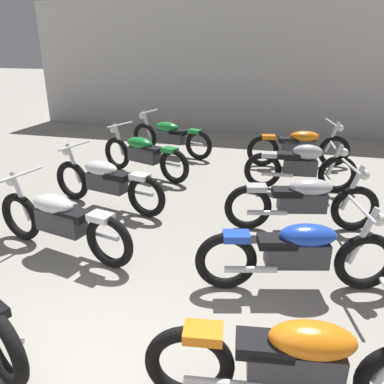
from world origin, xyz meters
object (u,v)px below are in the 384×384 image
Objects in this scene: motorcycle_right_row_3 at (301,166)px; motorcycle_left_row_3 at (143,154)px; motorcycle_right_row_0 at (297,361)px; motorcycle_left_row_2 at (106,181)px; motorcycle_right_row_1 at (298,252)px; motorcycle_right_row_4 at (299,146)px; motorcycle_left_row_4 at (170,136)px; motorcycle_right_row_2 at (303,200)px; motorcycle_left_row_1 at (60,220)px.

motorcycle_left_row_3 is at bearing 178.91° from motorcycle_right_row_3.
motorcycle_left_row_3 is at bearing 122.09° from motorcycle_right_row_0.
motorcycle_left_row_2 is 1.00× the size of motorcycle_right_row_1.
motorcycle_left_row_3 is 3.28m from motorcycle_right_row_4.
motorcycle_left_row_4 is 6.91m from motorcycle_right_row_0.
motorcycle_right_row_2 is (0.06, 1.48, 0.00)m from motorcycle_right_row_1.
motorcycle_left_row_3 is 0.97× the size of motorcycle_right_row_2.
motorcycle_left_row_2 and motorcycle_left_row_3 have the same top height.
motorcycle_right_row_3 is (3.00, 1.57, 0.01)m from motorcycle_left_row_2.
motorcycle_left_row_2 is 1.01× the size of motorcycle_left_row_4.
motorcycle_right_row_1 is at bearing -92.39° from motorcycle_right_row_2.
motorcycle_left_row_1 is 1.00× the size of motorcycle_right_row_4.
motorcycle_right_row_2 is (2.95, 1.40, 0.00)m from motorcycle_left_row_1.
motorcycle_right_row_2 reaches higher than motorcycle_right_row_3.
motorcycle_left_row_1 is at bearing -86.91° from motorcycle_left_row_2.
motorcycle_left_row_3 is at bearing 91.30° from motorcycle_left_row_1.
motorcycle_right_row_1 is at bearing -90.64° from motorcycle_right_row_3.
motorcycle_right_row_3 is (-0.03, 1.62, 0.01)m from motorcycle_right_row_2.
motorcycle_right_row_3 is at bearing 89.55° from motorcycle_right_row_0.
motorcycle_left_row_1 is 3.27m from motorcycle_right_row_2.
motorcycle_left_row_3 is 1.05× the size of motorcycle_right_row_3.
motorcycle_left_row_1 is 1.00× the size of motorcycle_left_row_2.
motorcycle_right_row_0 is (2.97, -3.09, 0.00)m from motorcycle_left_row_2.
motorcycle_right_row_0 is 1.01× the size of motorcycle_right_row_4.
motorcycle_right_row_2 and motorcycle_right_row_4 have the same top height.
motorcycle_right_row_4 is (-0.02, 1.45, -0.01)m from motorcycle_right_row_3.
motorcycle_right_row_0 reaches higher than motorcycle_right_row_3.
motorcycle_right_row_4 is at bearing 89.86° from motorcycle_right_row_1.
motorcycle_left_row_4 is 5.53m from motorcycle_right_row_1.
motorcycle_right_row_3 is 0.92× the size of motorcycle_right_row_4.
motorcycle_right_row_0 is 1.10× the size of motorcycle_right_row_3.
motorcycle_left_row_1 and motorcycle_left_row_3 have the same top height.
motorcycle_right_row_4 is (2.97, 1.39, 0.00)m from motorcycle_left_row_3.
motorcycle_right_row_1 is 3.10m from motorcycle_right_row_3.
motorcycle_right_row_0 is at bearing -65.23° from motorcycle_left_row_4.
motorcycle_right_row_1 is 1.00× the size of motorcycle_right_row_2.
motorcycle_left_row_1 is 2.89m from motorcycle_right_row_1.
motorcycle_left_row_2 is 3.39m from motorcycle_right_row_3.
motorcycle_right_row_1 is at bearing 89.93° from motorcycle_right_row_0.
motorcycle_right_row_1 is at bearing -27.22° from motorcycle_left_row_2.
motorcycle_right_row_2 is at bearing 25.41° from motorcycle_left_row_1.
motorcycle_right_row_4 is (2.90, 4.47, 0.00)m from motorcycle_left_row_1.
motorcycle_left_row_1 is 1.00× the size of motorcycle_right_row_1.
motorcycle_left_row_4 is 0.99× the size of motorcycle_right_row_2.
motorcycle_right_row_4 is (0.01, 4.54, 0.00)m from motorcycle_right_row_1.
motorcycle_right_row_1 is at bearing -90.14° from motorcycle_right_row_4.
motorcycle_left_row_3 is at bearing -92.30° from motorcycle_left_row_4.
motorcycle_left_row_4 is at bearing 132.48° from motorcycle_right_row_2.
motorcycle_left_row_4 is 2.91m from motorcycle_right_row_4.
motorcycle_right_row_2 is (3.03, -0.05, 0.00)m from motorcycle_left_row_2.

